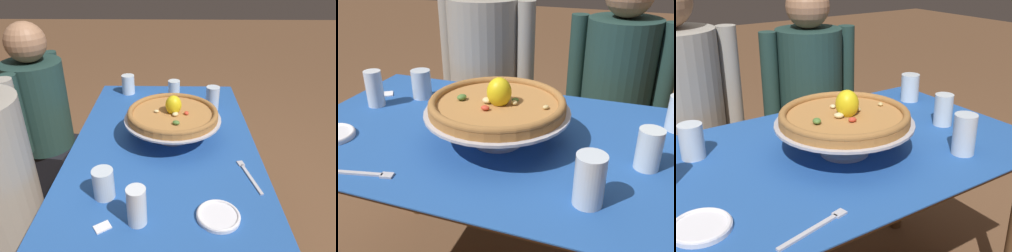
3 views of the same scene
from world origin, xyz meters
TOP-DOWN VIEW (x-y plane):
  - ground_plane at (0.00, 0.00)m, footprint 14.00×14.00m
  - dining_table at (0.00, 0.00)m, footprint 1.31×0.81m
  - pizza_stand at (0.01, -0.04)m, footprint 0.43×0.43m
  - pizza at (0.01, -0.04)m, footprint 0.40×0.40m
  - water_glass_back_left at (-0.39, 0.20)m, footprint 0.07×0.07m
  - water_glass_side_right at (0.45, -0.04)m, footprint 0.07×0.07m
  - water_glass_side_left at (-0.51, 0.07)m, footprint 0.06×0.06m
  - water_glass_front_right at (0.32, -0.25)m, footprint 0.07×0.07m
  - water_glass_back_right at (0.54, 0.23)m, footprint 0.08×0.08m
  - side_plate at (-0.49, -0.19)m, footprint 0.14×0.14m
  - dinner_fork at (-0.26, -0.33)m, footprint 0.21×0.06m
  - sugar_packet at (-0.54, 0.18)m, footprint 0.06×0.06m
  - diner_right at (0.31, 0.70)m, footprint 0.47×0.36m

SIDE VIEW (x-z plane):
  - ground_plane at x=0.00m, z-range 0.00..0.00m
  - diner_right at x=0.31m, z-range -0.03..1.14m
  - dining_table at x=0.00m, z-range 0.25..0.96m
  - sugar_packet at x=-0.54m, z-range 0.71..0.72m
  - dinner_fork at x=-0.26m, z-range 0.71..0.72m
  - side_plate at x=-0.49m, z-range 0.71..0.73m
  - water_glass_back_left at x=-0.39m, z-range 0.70..0.81m
  - water_glass_back_right at x=0.54m, z-range 0.70..0.82m
  - water_glass_side_right at x=0.45m, z-range 0.70..0.82m
  - water_glass_front_right at x=0.32m, z-range 0.70..0.83m
  - water_glass_side_left at x=-0.51m, z-range 0.70..0.84m
  - pizza_stand at x=0.01m, z-range 0.74..0.84m
  - pizza at x=0.01m, z-range 0.79..0.89m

